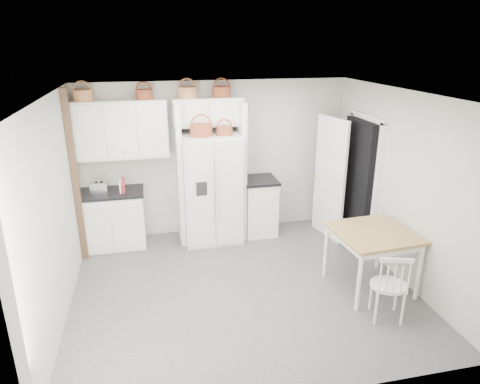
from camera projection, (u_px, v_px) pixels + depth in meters
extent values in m
plane|color=#3F3F3F|center=(242.00, 287.00, 5.89)|extent=(4.50, 4.50, 0.00)
plane|color=white|center=(242.00, 95.00, 5.01)|extent=(4.50, 4.50, 0.00)
plane|color=#B9B6A8|center=(216.00, 159.00, 7.29)|extent=(4.50, 0.00, 4.50)
plane|color=#B9B6A8|center=(54.00, 213.00, 4.99)|extent=(0.00, 4.00, 4.00)
plane|color=#B9B6A8|center=(401.00, 186.00, 5.90)|extent=(0.00, 4.00, 4.00)
cube|color=silver|center=(212.00, 188.00, 7.03)|extent=(0.93, 0.75, 1.81)
cube|color=white|center=(114.00, 220.00, 6.94)|extent=(0.97, 0.62, 0.90)
cube|color=white|center=(259.00, 207.00, 7.43)|extent=(0.54, 0.64, 0.94)
cube|color=olive|center=(370.00, 260.00, 5.77)|extent=(1.07, 1.07, 0.83)
cube|color=white|center=(389.00, 285.00, 5.11)|extent=(0.53, 0.51, 0.89)
cube|color=black|center=(111.00, 193.00, 6.78)|extent=(1.02, 0.66, 0.04)
cube|color=black|center=(259.00, 180.00, 7.26)|extent=(0.58, 0.69, 0.04)
cube|color=silver|center=(99.00, 188.00, 6.66)|extent=(0.28, 0.18, 0.18)
cube|color=red|center=(124.00, 185.00, 6.71)|extent=(0.03, 0.15, 0.22)
cube|color=beige|center=(120.00, 186.00, 6.70)|extent=(0.04, 0.15, 0.22)
cylinder|color=#A16C43|center=(83.00, 95.00, 6.34)|extent=(0.29, 0.29, 0.16)
cylinder|color=maroon|center=(144.00, 94.00, 6.52)|extent=(0.26, 0.26, 0.15)
cylinder|color=#A16C43|center=(187.00, 93.00, 6.65)|extent=(0.30, 0.30, 0.17)
cylinder|color=maroon|center=(221.00, 92.00, 6.76)|extent=(0.29, 0.29, 0.17)
cylinder|color=maroon|center=(201.00, 130.00, 6.57)|extent=(0.34, 0.34, 0.18)
cylinder|color=maroon|center=(224.00, 131.00, 6.66)|extent=(0.25, 0.25, 0.14)
cube|color=white|center=(122.00, 129.00, 6.62)|extent=(1.40, 0.34, 0.90)
cube|color=white|center=(208.00, 112.00, 6.82)|extent=(1.12, 0.34, 0.45)
cube|color=white|center=(179.00, 174.00, 6.93)|extent=(0.08, 0.60, 2.30)
cube|color=white|center=(241.00, 171.00, 7.13)|extent=(0.08, 0.60, 2.30)
cube|color=#432A1D|center=(75.00, 178.00, 6.24)|extent=(0.09, 0.09, 2.60)
cube|color=black|center=(359.00, 183.00, 6.90)|extent=(0.18, 0.85, 2.05)
cube|color=white|center=(330.00, 179.00, 7.13)|extent=(0.21, 0.79, 2.05)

